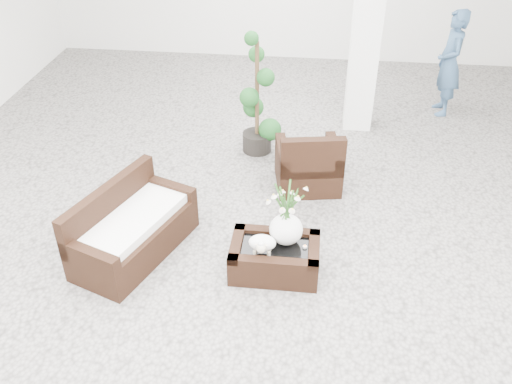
# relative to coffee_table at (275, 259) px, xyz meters

# --- Properties ---
(ground) EXTENTS (11.00, 11.00, 0.00)m
(ground) POSITION_rel_coffee_table_xyz_m (-0.25, 0.61, -0.16)
(ground) COLOR gray
(ground) RESTS_ON ground
(column) EXTENTS (0.40, 0.40, 3.50)m
(column) POSITION_rel_coffee_table_xyz_m (0.95, 3.41, 1.59)
(column) COLOR white
(column) RESTS_ON ground
(coffee_table) EXTENTS (0.90, 0.60, 0.31)m
(coffee_table) POSITION_rel_coffee_table_xyz_m (0.00, 0.00, 0.00)
(coffee_table) COLOR black
(coffee_table) RESTS_ON ground
(sheep_figurine) EXTENTS (0.28, 0.23, 0.21)m
(sheep_figurine) POSITION_rel_coffee_table_xyz_m (-0.12, -0.10, 0.26)
(sheep_figurine) COLOR white
(sheep_figurine) RESTS_ON coffee_table
(planter_narcissus) EXTENTS (0.44, 0.44, 0.80)m
(planter_narcissus) POSITION_rel_coffee_table_xyz_m (0.10, 0.10, 0.56)
(planter_narcissus) COLOR white
(planter_narcissus) RESTS_ON coffee_table
(tealight) EXTENTS (0.04, 0.04, 0.03)m
(tealight) POSITION_rel_coffee_table_xyz_m (0.30, 0.02, 0.17)
(tealight) COLOR white
(tealight) RESTS_ON coffee_table
(armchair) EXTENTS (0.89, 0.86, 0.82)m
(armchair) POSITION_rel_coffee_table_xyz_m (0.27, 1.68, 0.25)
(armchair) COLOR black
(armchair) RESTS_ON ground
(loveseat) EXTENTS (1.16, 1.58, 0.76)m
(loveseat) POSITION_rel_coffee_table_xyz_m (-1.51, 0.13, 0.22)
(loveseat) COLOR black
(loveseat) RESTS_ON ground
(topiary) EXTENTS (0.45, 0.45, 1.68)m
(topiary) POSITION_rel_coffee_table_xyz_m (-0.47, 2.46, 0.68)
(topiary) COLOR #144117
(topiary) RESTS_ON ground
(shopper) EXTENTS (0.43, 0.62, 1.62)m
(shopper) POSITION_rel_coffee_table_xyz_m (2.28, 4.01, 0.65)
(shopper) COLOR #324F70
(shopper) RESTS_ON ground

